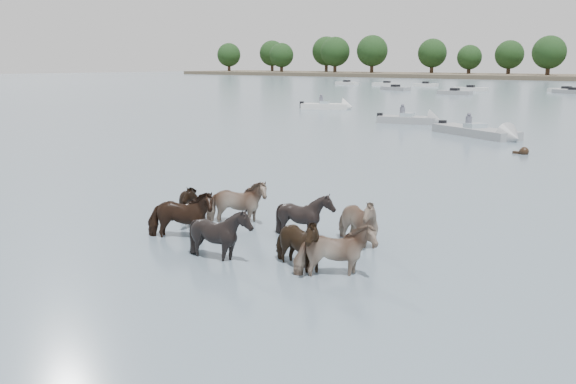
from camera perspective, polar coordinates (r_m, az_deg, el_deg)
The scene contains 8 objects.
ground at distance 16.36m, azimuth -9.83°, elevation -3.13°, with size 400.00×400.00×0.00m, color slate.
shoreline at distance 180.14m, azimuth 11.82°, elevation 10.49°, with size 160.00×30.00×1.00m, color #4C4233.
pony_herd at distance 14.43m, azimuth -2.81°, elevation -3.11°, with size 7.13×4.24×1.46m.
swimming_pony at distance 30.68m, azimuth 20.80°, elevation 3.47°, with size 0.72×0.44×0.44m.
motorboat_a at distance 43.87m, azimuth 11.80°, elevation 6.48°, with size 4.62×2.72×1.92m.
motorboat_b at distance 36.78m, azimuth 17.62°, elevation 5.16°, with size 6.38×4.32×1.92m.
motorboat_f at distance 56.49m, azimuth 4.11°, elevation 7.85°, with size 4.82×3.59×1.92m.
treeline at distance 183.75m, azimuth 9.66°, elevation 12.49°, with size 145.10×22.81×12.07m.
Camera 1 is at (11.90, -10.41, 4.19)m, focal length 38.66 mm.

